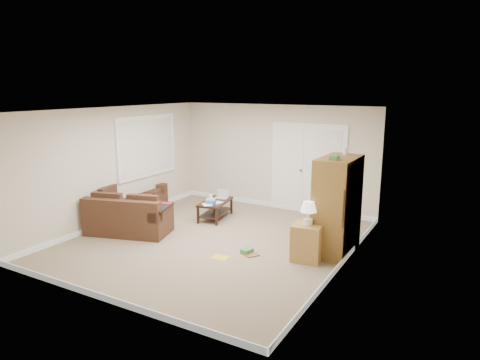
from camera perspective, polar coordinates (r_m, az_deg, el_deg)
The scene contains 17 objects.
floor at distance 8.34m, azimuth -3.53°, elevation -8.09°, with size 5.50×5.50×0.00m, color gray.
ceiling at distance 7.83m, azimuth -3.77°, elevation 9.33°, with size 5.00×5.50×0.02m, color white.
wall_left at distance 9.57m, azimuth -16.30°, elevation 1.86°, with size 0.02×5.50×2.50m, color beige.
wall_right at distance 6.97m, azimuth 13.84°, elevation -1.77°, with size 0.02×5.50×2.50m, color beige.
wall_back at distance 10.36m, azimuth 4.70°, elevation 3.09°, with size 5.00×0.02×2.50m, color beige.
wall_front at distance 5.95m, azimuth -18.31°, elevation -4.47°, with size 5.00×0.02×2.50m, color beige.
baseboards at distance 8.32m, azimuth -3.53°, elevation -7.77°, with size 5.00×5.50×0.10m, color silver, non-canonical shape.
french_doors at distance 10.04m, azimuth 9.00°, elevation 1.44°, with size 1.80×0.05×2.13m.
window_left at distance 10.21m, azimuth -12.25°, elevation 4.42°, with size 0.05×1.92×1.42m.
sectional_sofa at distance 9.55m, azimuth -14.30°, elevation -3.90°, with size 2.30×2.62×0.77m.
coffee_table at distance 9.65m, azimuth -3.26°, elevation -3.83°, with size 0.67×1.08×0.68m.
tv_armoire at distance 7.73m, azimuth 12.80°, elevation -3.26°, with size 0.61×1.09×1.85m.
side_cabinet at distance 7.43m, azimuth 8.99°, elevation -7.78°, with size 0.54×0.54×1.03m.
space_heater at distance 9.68m, azimuth 14.53°, elevation -4.66°, with size 0.12×0.10×0.29m, color white.
floor_magazine at distance 7.56m, azimuth -2.64°, elevation -10.28°, with size 0.29×0.23×0.01m, color gold.
floor_greenbox at distance 7.73m, azimuth 0.94°, elevation -9.43°, with size 0.15×0.20×0.08m, color #397E3B.
floor_book at distance 7.71m, azimuth 1.28°, elevation -9.74°, with size 0.17×0.24×0.02m, color brown.
Camera 1 is at (4.29, -6.53, 2.91)m, focal length 32.00 mm.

